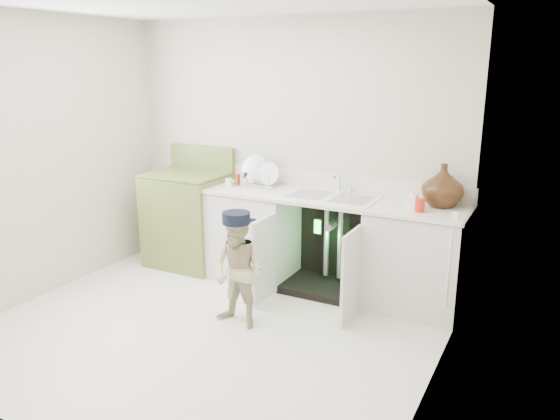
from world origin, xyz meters
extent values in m
plane|color=silver|center=(0.00, 0.00, 0.00)|extent=(3.50, 3.50, 0.00)
cube|color=#BFB6A4|center=(0.00, 1.50, 1.25)|extent=(3.50, 2.50, 0.02)
cube|color=#BFB6A4|center=(0.00, -1.50, 1.25)|extent=(3.50, 2.50, 0.02)
cube|color=#BFB6A4|center=(-1.75, 0.00, 1.25)|extent=(2.50, 3.00, 0.02)
cube|color=#BFB6A4|center=(1.75, 0.00, 1.25)|extent=(2.50, 3.00, 0.02)
cube|color=silver|center=(-0.25, 1.20, 0.43)|extent=(0.80, 0.60, 0.86)
cube|color=silver|center=(1.35, 1.20, 0.43)|extent=(0.80, 0.60, 0.86)
cube|color=black|center=(0.55, 1.47, 0.43)|extent=(0.80, 0.06, 0.86)
cube|color=black|center=(0.55, 1.20, 0.03)|extent=(0.80, 0.60, 0.06)
cylinder|color=gray|center=(0.48, 1.30, 0.45)|extent=(0.05, 0.05, 0.70)
cylinder|color=gray|center=(0.62, 1.30, 0.45)|extent=(0.05, 0.05, 0.70)
cylinder|color=gray|center=(0.55, 1.25, 0.62)|extent=(0.07, 0.18, 0.07)
cube|color=silver|center=(0.15, 0.70, 0.40)|extent=(0.03, 0.40, 0.76)
cube|color=silver|center=(0.95, 0.70, 0.40)|extent=(0.02, 0.40, 0.76)
cube|color=silver|center=(0.55, 1.20, 0.89)|extent=(2.44, 0.64, 0.03)
cube|color=silver|center=(0.55, 1.49, 0.98)|extent=(2.44, 0.02, 0.15)
cube|color=white|center=(0.55, 1.20, 0.90)|extent=(0.85, 0.55, 0.02)
cube|color=gray|center=(0.34, 1.20, 0.91)|extent=(0.34, 0.40, 0.01)
cube|color=gray|center=(0.76, 1.20, 0.91)|extent=(0.34, 0.40, 0.01)
cylinder|color=silver|center=(0.55, 1.42, 0.99)|extent=(0.03, 0.03, 0.17)
cylinder|color=silver|center=(0.55, 1.36, 1.06)|extent=(0.02, 0.14, 0.02)
cylinder|color=silver|center=(0.66, 1.42, 0.94)|extent=(0.04, 0.04, 0.06)
cylinder|color=white|center=(1.68, 0.89, 0.55)|extent=(0.01, 0.01, 0.70)
cube|color=white|center=(1.68, 0.98, 0.93)|extent=(0.04, 0.02, 0.06)
cube|color=silver|center=(-0.27, 1.32, 0.91)|extent=(0.46, 0.30, 0.02)
cylinder|color=silver|center=(-0.31, 1.34, 0.99)|extent=(0.28, 0.10, 0.27)
cylinder|color=white|center=(-0.15, 1.32, 0.98)|extent=(0.22, 0.06, 0.22)
cylinder|color=silver|center=(-0.46, 1.22, 0.99)|extent=(0.01, 0.01, 0.13)
cylinder|color=silver|center=(-0.36, 1.22, 0.99)|extent=(0.01, 0.01, 0.13)
cylinder|color=silver|center=(-0.27, 1.22, 0.99)|extent=(0.01, 0.01, 0.13)
cylinder|color=silver|center=(-0.18, 1.22, 0.99)|extent=(0.01, 0.01, 0.13)
cylinder|color=silver|center=(-0.09, 1.22, 0.99)|extent=(0.01, 0.01, 0.13)
imported|color=#492B14|center=(1.50, 1.34, 1.08)|extent=(0.35, 0.35, 0.36)
imported|color=orange|center=(1.48, 1.30, 1.02)|extent=(0.09, 0.09, 0.24)
imported|color=white|center=(1.30, 1.14, 0.99)|extent=(0.08, 0.09, 0.19)
cylinder|color=red|center=(1.38, 1.08, 0.96)|extent=(0.08, 0.08, 0.11)
cylinder|color=#AA230E|center=(-0.48, 1.28, 0.95)|extent=(0.05, 0.05, 0.10)
cylinder|color=beige|center=(-0.34, 1.20, 0.94)|extent=(0.06, 0.06, 0.08)
cylinder|color=black|center=(-0.41, 1.32, 0.96)|extent=(0.04, 0.04, 0.12)
cube|color=silver|center=(-0.47, 1.10, 0.95)|extent=(0.05, 0.05, 0.09)
cube|color=olive|center=(-1.03, 1.18, 0.48)|extent=(0.79, 0.65, 0.95)
cube|color=olive|center=(-1.03, 1.18, 0.97)|extent=(0.79, 0.65, 0.02)
cube|color=olive|center=(-1.03, 1.46, 1.10)|extent=(0.79, 0.06, 0.25)
cylinder|color=black|center=(-1.23, 1.02, 0.96)|extent=(0.18, 0.18, 0.02)
cylinder|color=silver|center=(-1.23, 1.02, 0.97)|extent=(0.21, 0.21, 0.01)
cylinder|color=black|center=(-1.23, 1.33, 0.96)|extent=(0.18, 0.18, 0.02)
cylinder|color=silver|center=(-1.23, 1.33, 0.97)|extent=(0.21, 0.21, 0.01)
cylinder|color=black|center=(-0.84, 1.02, 0.96)|extent=(0.18, 0.18, 0.02)
cylinder|color=silver|center=(-0.84, 1.02, 0.97)|extent=(0.21, 0.21, 0.01)
cylinder|color=black|center=(-0.84, 1.33, 0.96)|extent=(0.18, 0.18, 0.02)
cylinder|color=silver|center=(-0.84, 1.33, 0.97)|extent=(0.21, 0.21, 0.01)
imported|color=#B9B185|center=(0.18, 0.21, 0.47)|extent=(0.49, 0.40, 0.93)
cylinder|color=black|center=(0.18, 0.21, 0.90)|extent=(0.24, 0.24, 0.09)
cube|color=black|center=(0.19, 0.31, 0.87)|extent=(0.18, 0.11, 0.01)
cube|color=black|center=(0.58, 0.86, 0.72)|extent=(0.07, 0.01, 0.14)
cube|color=#26F23F|center=(0.58, 0.85, 0.72)|extent=(0.06, 0.00, 0.12)
camera|label=1|loc=(2.36, -3.24, 2.08)|focal=35.00mm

